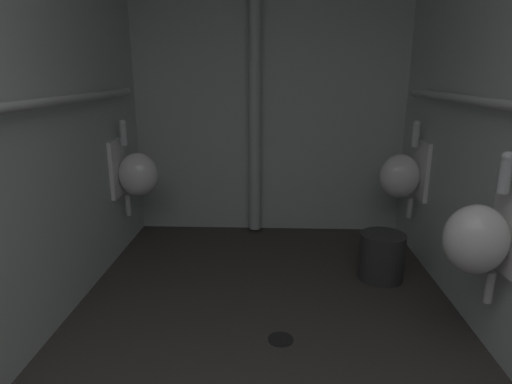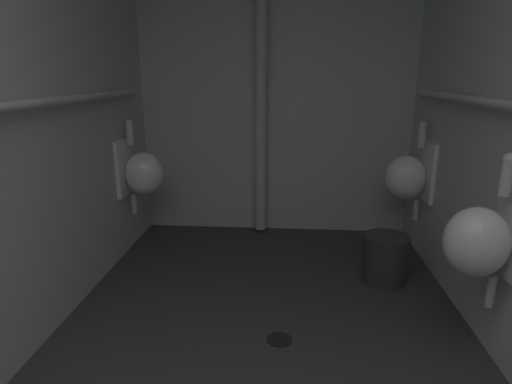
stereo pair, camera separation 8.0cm
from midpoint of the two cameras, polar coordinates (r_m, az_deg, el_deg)
The scene contains 10 objects.
floor at distance 2.41m, azimuth 1.74°, elevation -21.21°, with size 2.46×3.83×0.08m, color #383330.
wall_left at distance 2.32m, azimuth -29.81°, elevation 11.17°, with size 0.06×3.83×2.61m, color #B9C3BE.
wall_back at distance 3.82m, azimuth 3.27°, elevation 14.08°, with size 2.46×0.06×2.61m, color #B9C3BE.
urinal_left_mid at distance 3.48m, azimuth -14.28°, elevation 2.53°, with size 0.32×0.30×0.76m.
urinal_right_mid at distance 2.30m, azimuth 28.54°, elevation -5.62°, with size 0.32×0.30×0.76m.
urinal_right_far at distance 3.45m, azimuth 20.15°, elevation 1.96°, with size 0.32×0.30×0.76m.
supply_pipe_left at distance 2.27m, azimuth -27.77°, elevation 10.02°, with size 0.06×3.03×0.06m.
standpipe_back_wall at distance 3.71m, azimuth 1.29°, elevation 14.06°, with size 0.10×0.10×2.56m, color #B9C3BE.
floor_drain at distance 2.48m, azimuth 4.07°, elevation -18.86°, with size 0.14×0.14×0.01m, color black.
waste_bin at distance 3.15m, azimuth 17.44°, elevation -8.37°, with size 0.31×0.31×0.33m, color #2D2D2D.
Camera 2 is at (0.12, -0.08, 1.40)m, focal length 30.29 mm.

